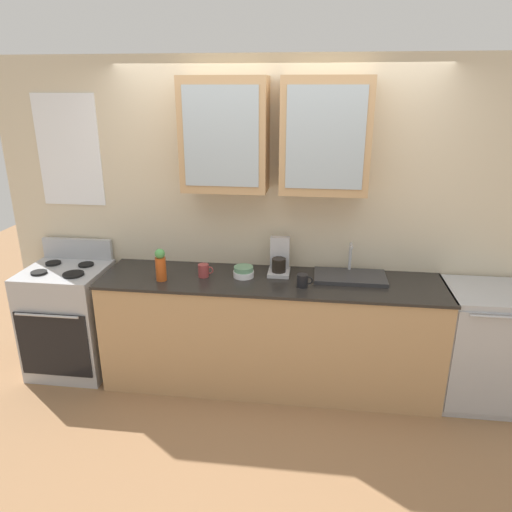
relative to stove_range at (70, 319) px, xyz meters
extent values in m
plane|color=#936B47|center=(1.71, 0.00, -0.47)|extent=(10.00, 10.00, 0.00)
cube|color=beige|center=(1.71, 0.37, 0.82)|extent=(4.56, 0.10, 2.57)
cube|color=tan|center=(1.34, 0.16, 1.53)|extent=(0.64, 0.30, 0.83)
cube|color=#9EADB7|center=(1.34, 0.01, 1.53)|extent=(0.54, 0.01, 0.71)
cube|color=tan|center=(2.08, 0.16, 1.53)|extent=(0.64, 0.30, 0.83)
cube|color=#9EADB7|center=(2.08, 0.01, 1.53)|extent=(0.54, 0.01, 0.71)
cube|color=white|center=(0.02, 0.31, 1.37)|extent=(0.53, 0.01, 0.89)
cube|color=tan|center=(1.71, 0.00, -0.02)|extent=(2.65, 0.61, 0.90)
cube|color=black|center=(1.71, 0.00, 0.44)|extent=(2.67, 0.63, 0.02)
cube|color=#ADAFB5|center=(0.00, 0.00, -0.01)|extent=(0.65, 0.58, 0.92)
cube|color=black|center=(0.00, -0.30, -0.08)|extent=(0.60, 0.01, 0.55)
cylinder|color=#ADAFB5|center=(0.00, -0.33, 0.19)|extent=(0.52, 0.02, 0.02)
cube|color=#ADAFB5|center=(0.00, 0.27, 0.54)|extent=(0.62, 0.04, 0.18)
cylinder|color=black|center=(-0.15, -0.11, 0.46)|extent=(0.13, 0.13, 0.02)
cylinder|color=black|center=(0.15, -0.11, 0.46)|extent=(0.17, 0.17, 0.02)
cylinder|color=black|center=(-0.15, 0.11, 0.46)|extent=(0.13, 0.13, 0.02)
cylinder|color=black|center=(0.15, 0.11, 0.46)|extent=(0.13, 0.13, 0.02)
cube|color=#2D2D30|center=(2.32, 0.10, 0.47)|extent=(0.55, 0.31, 0.03)
cylinder|color=#ADAFB5|center=(2.32, 0.23, 0.59)|extent=(0.02, 0.02, 0.22)
cylinder|color=#ADAFB5|center=(2.32, 0.17, 0.70)|extent=(0.02, 0.12, 0.02)
cylinder|color=white|center=(1.49, 0.03, 0.48)|extent=(0.16, 0.16, 0.05)
cylinder|color=#669972|center=(1.49, 0.03, 0.51)|extent=(0.15, 0.15, 0.05)
cylinder|color=#BF4C19|center=(0.87, -0.12, 0.55)|extent=(0.08, 0.08, 0.19)
sphere|color=#4C994C|center=(0.87, -0.12, 0.67)|extent=(0.08, 0.08, 0.08)
cylinder|color=black|center=(1.96, -0.11, 0.50)|extent=(0.08, 0.08, 0.10)
torus|color=black|center=(2.00, -0.11, 0.51)|extent=(0.06, 0.01, 0.06)
cylinder|color=#993838|center=(1.18, 0.00, 0.50)|extent=(0.08, 0.08, 0.10)
torus|color=#993838|center=(1.23, 0.00, 0.51)|extent=(0.06, 0.01, 0.06)
cube|color=#ADAFB5|center=(3.35, 0.00, -0.01)|extent=(0.63, 0.58, 0.92)
cube|color=#ADAFB5|center=(3.35, -0.29, -0.01)|extent=(0.60, 0.01, 0.83)
cylinder|color=#ADAFB5|center=(3.35, -0.32, 0.39)|extent=(0.47, 0.02, 0.02)
cube|color=#B7B7BC|center=(1.76, 0.13, 0.47)|extent=(0.17, 0.20, 0.03)
cylinder|color=black|center=(1.76, 0.11, 0.54)|extent=(0.11, 0.11, 0.11)
cube|color=#B7B7BC|center=(1.76, 0.20, 0.61)|extent=(0.15, 0.06, 0.26)
camera|label=1|loc=(2.03, -3.42, 1.87)|focal=33.57mm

